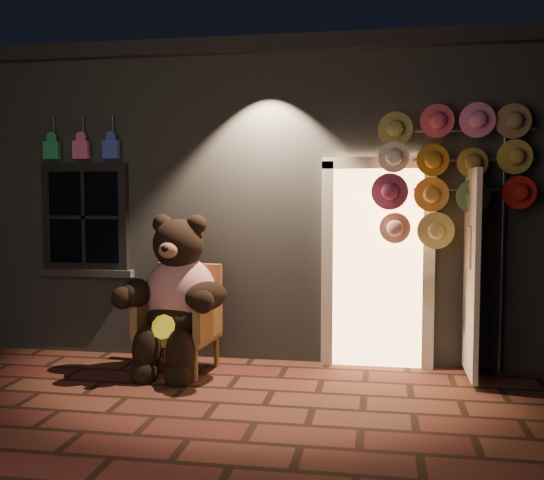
# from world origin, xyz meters

# --- Properties ---
(ground) EXTENTS (60.00, 60.00, 0.00)m
(ground) POSITION_xyz_m (0.00, 0.00, 0.00)
(ground) COLOR #583021
(ground) RESTS_ON ground
(shop_building) EXTENTS (7.30, 5.95, 3.51)m
(shop_building) POSITION_xyz_m (0.00, 3.99, 1.74)
(shop_building) COLOR slate
(shop_building) RESTS_ON ground
(wicker_armchair) EXTENTS (0.81, 0.74, 1.08)m
(wicker_armchair) POSITION_xyz_m (-0.63, 0.97, 0.54)
(wicker_armchair) COLOR olive
(wicker_armchair) RESTS_ON ground
(teddy_bear) EXTENTS (1.19, 0.97, 1.64)m
(teddy_bear) POSITION_xyz_m (-0.64, 0.83, 0.78)
(teddy_bear) COLOR #AB121E
(teddy_bear) RESTS_ON ground
(hat_rack) EXTENTS (1.54, 0.22, 2.66)m
(hat_rack) POSITION_xyz_m (2.05, 1.28, 2.03)
(hat_rack) COLOR #59595E
(hat_rack) RESTS_ON ground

